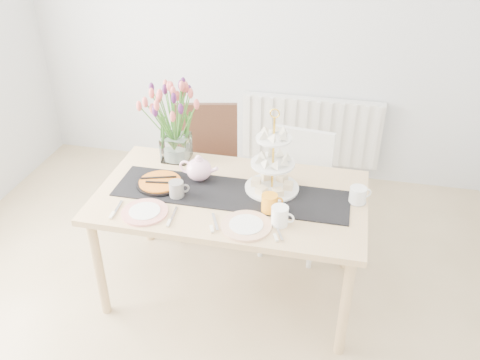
% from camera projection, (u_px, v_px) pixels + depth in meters
% --- Properties ---
extents(room_shell, '(4.50, 4.50, 4.50)m').
position_uv_depth(room_shell, '(162.00, 160.00, 2.26)').
color(room_shell, tan).
rests_on(room_shell, ground).
extents(radiator, '(1.20, 0.08, 0.60)m').
position_uv_depth(radiator, '(311.00, 131.00, 4.43)').
color(radiator, white).
rests_on(radiator, room_shell).
extents(dining_table, '(1.60, 0.90, 0.75)m').
position_uv_depth(dining_table, '(231.00, 205.00, 3.06)').
color(dining_table, tan).
rests_on(dining_table, ground).
extents(chair_brown, '(0.56, 0.56, 0.95)m').
position_uv_depth(chair_brown, '(206.00, 159.00, 3.78)').
color(chair_brown, '#351D13').
rests_on(chair_brown, ground).
extents(chair_white, '(0.48, 0.48, 0.87)m').
position_uv_depth(chair_white, '(297.00, 183.00, 3.59)').
color(chair_white, white).
rests_on(chair_white, ground).
extents(table_runner, '(1.40, 0.35, 0.01)m').
position_uv_depth(table_runner, '(231.00, 194.00, 3.02)').
color(table_runner, black).
rests_on(table_runner, dining_table).
extents(tulip_vase, '(0.62, 0.62, 0.53)m').
position_uv_depth(tulip_vase, '(174.00, 112.00, 3.21)').
color(tulip_vase, silver).
rests_on(tulip_vase, dining_table).
extents(cake_stand, '(0.33, 0.33, 0.48)m').
position_uv_depth(cake_stand, '(273.00, 170.00, 2.99)').
color(cake_stand, gold).
rests_on(cake_stand, dining_table).
extents(teapot, '(0.28, 0.24, 0.16)m').
position_uv_depth(teapot, '(199.00, 169.00, 3.11)').
color(teapot, white).
rests_on(teapot, dining_table).
extents(cream_jug, '(0.13, 0.13, 0.10)m').
position_uv_depth(cream_jug, '(358.00, 195.00, 2.93)').
color(cream_jug, white).
rests_on(cream_jug, dining_table).
extents(tart_tin, '(0.29, 0.29, 0.03)m').
position_uv_depth(tart_tin, '(160.00, 183.00, 3.10)').
color(tart_tin, black).
rests_on(tart_tin, dining_table).
extents(mug_grey, '(0.12, 0.12, 0.10)m').
position_uv_depth(mug_grey, '(177.00, 190.00, 2.97)').
color(mug_grey, gray).
rests_on(mug_grey, dining_table).
extents(mug_white, '(0.11, 0.11, 0.11)m').
position_uv_depth(mug_white, '(280.00, 216.00, 2.74)').
color(mug_white, white).
rests_on(mug_white, dining_table).
extents(mug_orange, '(0.13, 0.13, 0.11)m').
position_uv_depth(mug_orange, '(270.00, 203.00, 2.84)').
color(mug_orange, orange).
rests_on(mug_orange, dining_table).
extents(plate_left, '(0.29, 0.29, 0.01)m').
position_uv_depth(plate_left, '(145.00, 212.00, 2.85)').
color(plate_left, silver).
rests_on(plate_left, dining_table).
extents(plate_right, '(0.37, 0.37, 0.01)m').
position_uv_depth(plate_right, '(246.00, 226.00, 2.75)').
color(plate_right, white).
rests_on(plate_right, dining_table).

